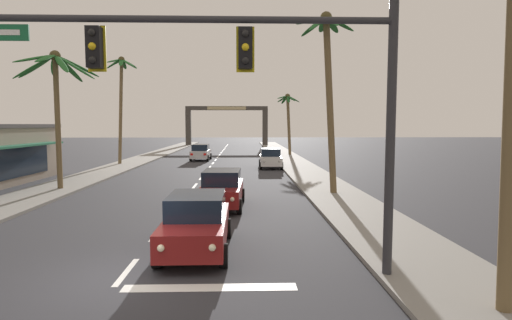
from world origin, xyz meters
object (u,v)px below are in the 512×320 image
object	(u,v)px
sedan_parked_nearest_kerb	(270,158)
palm_right_farthest	(288,112)
town_gateway_arch	(227,120)
traffic_signal_mast	(251,75)
palm_left_second	(56,82)
sedan_oncoming_far	(201,152)
sedan_third_in_queue	(222,188)
palm_right_second	(328,68)
sedan_lead_at_stop_bar	(197,222)
palm_left_third	(121,86)

from	to	relation	value
sedan_parked_nearest_kerb	palm_right_farthest	size ratio (longest dim) A/B	0.60
sedan_parked_nearest_kerb	town_gateway_arch	world-z (taller)	town_gateway_arch
palm_right_farthest	town_gateway_arch	world-z (taller)	palm_right_farthest
traffic_signal_mast	palm_left_second	bearing A→B (deg)	127.37
traffic_signal_mast	town_gateway_arch	bearing A→B (deg)	92.84
traffic_signal_mast	sedan_oncoming_far	size ratio (longest dim) A/B	2.31
sedan_parked_nearest_kerb	sedan_third_in_queue	bearing A→B (deg)	-101.04
palm_right_second	town_gateway_arch	size ratio (longest dim) A/B	0.66
sedan_oncoming_far	palm_left_second	bearing A→B (deg)	-106.73
palm_right_farthest	sedan_lead_at_stop_bar	bearing A→B (deg)	-100.15
traffic_signal_mast	palm_right_second	xyz separation A→B (m)	(4.20, 11.95, 1.77)
sedan_parked_nearest_kerb	palm_left_second	world-z (taller)	palm_left_second
sedan_lead_at_stop_bar	palm_right_farthest	size ratio (longest dim) A/B	0.60
sedan_lead_at_stop_bar	sedan_parked_nearest_kerb	bearing A→B (deg)	81.02
palm_left_third	palm_right_farthest	world-z (taller)	palm_left_third
palm_left_second	town_gateway_arch	bearing A→B (deg)	81.57
palm_left_third	sedan_parked_nearest_kerb	bearing A→B (deg)	-12.24
traffic_signal_mast	town_gateway_arch	world-z (taller)	town_gateway_arch
sedan_oncoming_far	traffic_signal_mast	bearing A→B (deg)	-82.11
palm_left_second	sedan_parked_nearest_kerb	bearing A→B (deg)	43.23
sedan_lead_at_stop_bar	town_gateway_arch	world-z (taller)	town_gateway_arch
sedan_parked_nearest_kerb	palm_right_farthest	xyz separation A→B (m)	(3.02, 14.10, 4.36)
sedan_oncoming_far	palm_right_farthest	distance (m)	12.45
sedan_lead_at_stop_bar	sedan_third_in_queue	distance (m)	6.53
traffic_signal_mast	palm_left_second	xyz separation A→B (m)	(-10.58, 13.85, 1.22)
traffic_signal_mast	sedan_parked_nearest_kerb	xyz separation A→B (m)	(2.12, 25.78, -4.01)
sedan_parked_nearest_kerb	palm_left_second	size ratio (longest dim) A/B	0.57
traffic_signal_mast	sedan_parked_nearest_kerb	bearing A→B (deg)	85.29
palm_right_second	palm_right_farthest	world-z (taller)	palm_right_second
sedan_third_in_queue	palm_right_second	world-z (taller)	palm_right_second
palm_left_third	sedan_oncoming_far	bearing A→B (deg)	36.24
sedan_oncoming_far	palm_right_second	xyz separation A→B (m)	(8.86, -21.61, 5.79)
sedan_lead_at_stop_bar	palm_right_farthest	bearing A→B (deg)	79.85
palm_left_third	palm_right_second	world-z (taller)	palm_left_third
sedan_oncoming_far	palm_right_farthest	size ratio (longest dim) A/B	0.60
sedan_third_in_queue	palm_left_third	xyz separation A→B (m)	(-10.12, 19.79, 6.33)
palm_left_third	palm_right_second	bearing A→B (deg)	-47.22
palm_right_farthest	palm_left_third	bearing A→B (deg)	-145.74
palm_right_second	town_gateway_arch	distance (m)	52.46
sedan_third_in_queue	palm_left_third	world-z (taller)	palm_left_third
sedan_lead_at_stop_bar	palm_left_third	bearing A→B (deg)	110.28
traffic_signal_mast	palm_left_second	world-z (taller)	palm_left_second
traffic_signal_mast	sedan_lead_at_stop_bar	world-z (taller)	traffic_signal_mast
sedan_oncoming_far	palm_right_farthest	bearing A→B (deg)	32.86
sedan_third_in_queue	town_gateway_arch	xyz separation A→B (m)	(-1.99, 54.94, 3.61)
town_gateway_arch	palm_left_second	bearing A→B (deg)	-98.43
sedan_lead_at_stop_bar	palm_right_farthest	xyz separation A→B (m)	(6.71, 37.49, 4.36)
traffic_signal_mast	sedan_parked_nearest_kerb	distance (m)	26.18
traffic_signal_mast	sedan_oncoming_far	distance (m)	34.12
palm_left_third	town_gateway_arch	world-z (taller)	palm_left_third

